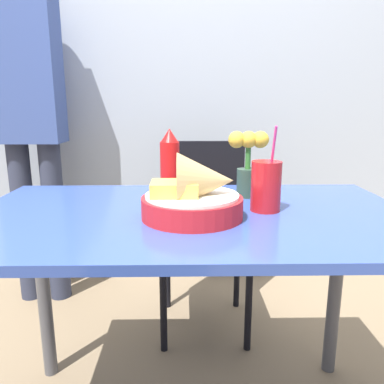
% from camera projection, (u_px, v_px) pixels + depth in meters
% --- Properties ---
extents(wall_window, '(7.00, 0.06, 2.60)m').
position_uv_depth(wall_window, '(188.00, 56.00, 2.05)').
color(wall_window, '#9EA8B7').
rests_on(wall_window, ground_plane).
extents(dining_table, '(1.23, 0.71, 0.75)m').
position_uv_depth(dining_table, '(192.00, 248.00, 1.06)').
color(dining_table, '#334C9E').
rests_on(dining_table, ground_plane).
extents(chair_far_window, '(0.40, 0.40, 0.87)m').
position_uv_depth(chair_far_window, '(203.00, 218.00, 1.78)').
color(chair_far_window, black).
rests_on(chair_far_window, ground_plane).
extents(food_basket, '(0.27, 0.27, 0.17)m').
position_uv_depth(food_basket, '(196.00, 195.00, 0.97)').
color(food_basket, red).
rests_on(food_basket, dining_table).
extents(ketchup_bottle, '(0.06, 0.06, 0.22)m').
position_uv_depth(ketchup_bottle, '(170.00, 164.00, 1.18)').
color(ketchup_bottle, red).
rests_on(ketchup_bottle, dining_table).
extents(drink_cup, '(0.08, 0.08, 0.24)m').
position_uv_depth(drink_cup, '(266.00, 188.00, 1.04)').
color(drink_cup, red).
rests_on(drink_cup, dining_table).
extents(flower_vase, '(0.13, 0.07, 0.21)m').
position_uv_depth(flower_vase, '(248.00, 160.00, 1.19)').
color(flower_vase, '#2D4738').
rests_on(flower_vase, dining_table).
extents(person_standing, '(0.32, 0.19, 1.75)m').
position_uv_depth(person_standing, '(29.00, 108.00, 1.85)').
color(person_standing, '#2D3347').
rests_on(person_standing, ground_plane).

